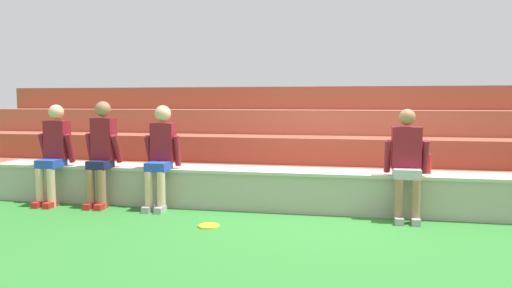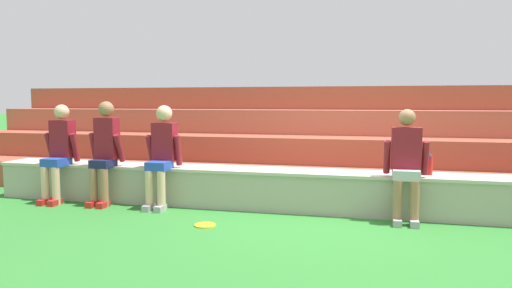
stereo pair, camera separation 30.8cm
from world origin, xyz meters
name	(u,v)px [view 1 (the left image)]	position (x,y,z in m)	size (l,w,h in m)	color
ground_plane	(327,216)	(0.00, 0.00, 0.00)	(80.00, 80.00, 0.00)	#2D752D
stone_seating_wall	(328,190)	(0.00, 0.28, 0.29)	(9.85, 0.59, 0.54)	#A8A08E
brick_bleachers	(333,146)	(0.00, 2.58, 0.66)	(13.61, 2.98, 1.75)	#A24B37
person_far_left	(54,151)	(-3.88, -0.02, 0.76)	(0.50, 0.57, 1.42)	#DBAD89
person_left_of_center	(102,150)	(-3.13, -0.03, 0.79)	(0.49, 0.50, 1.47)	#996B4C
person_center	(161,153)	(-2.27, 0.01, 0.77)	(0.50, 0.58, 1.42)	#DBAD89
person_right_of_center	(407,161)	(0.96, -0.02, 0.74)	(0.53, 0.48, 1.38)	#996B4C
water_bottle_center_gap	(428,164)	(1.28, 0.30, 0.66)	(0.07, 0.07, 0.26)	red
frisbee	(209,226)	(-1.35, -0.79, 0.01)	(0.26, 0.26, 0.02)	yellow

